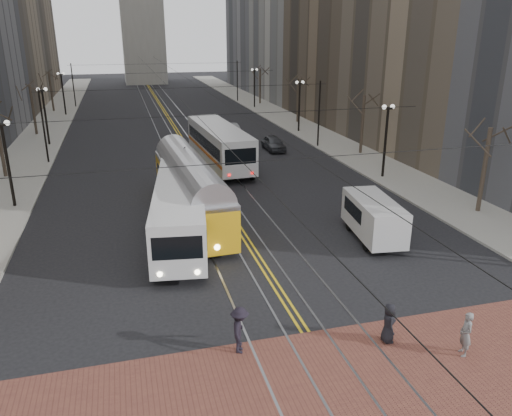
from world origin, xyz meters
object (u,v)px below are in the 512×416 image
pedestrian_b (466,334)px  rear_bus (219,146)px  pedestrian_d (240,330)px  pedestrian_a (389,323)px  cargo_van (373,220)px  sedan_grey (273,143)px  sedan_silver (230,131)px  streetcar (191,194)px  transit_bus (180,211)px

pedestrian_b → rear_bus: bearing=-159.0°
pedestrian_d → pedestrian_a: bearing=-83.3°
cargo_van → sedan_grey: cargo_van is taller
rear_bus → sedan_silver: size_ratio=2.65×
cargo_van → pedestrian_b: 10.83m
rear_bus → sedan_silver: bearing=69.5°
streetcar → sedan_silver: 24.71m
cargo_van → pedestrian_a: size_ratio=3.34×
pedestrian_a → transit_bus: bearing=39.9°
pedestrian_a → pedestrian_b: pedestrian_b is taller
pedestrian_a → pedestrian_b: (2.27, -1.48, 0.06)m
streetcar → pedestrian_d: (-0.28, -14.34, -0.68)m
rear_bus → cargo_van: (5.15, -18.70, -0.54)m
rear_bus → transit_bus: bearing=-112.0°
streetcar → cargo_van: 11.21m
sedan_grey → pedestrian_a: 32.61m
cargo_van → pedestrian_a: bearing=-107.3°
pedestrian_b → pedestrian_d: 8.20m
streetcar → transit_bus: bearing=-112.2°
sedan_grey → sedan_silver: size_ratio=0.85×
streetcar → pedestrian_d: 14.36m
streetcar → cargo_van: (9.45, -6.00, -0.43)m
cargo_van → rear_bus: bearing=112.4°
pedestrian_a → sedan_grey: bearing=3.4°
transit_bus → streetcar: bearing=78.7°
pedestrian_a → sedan_silver: bearing=9.3°
cargo_van → sedan_silver: size_ratio=1.07×
cargo_van → pedestrian_a: cargo_van is taller
rear_bus → pedestrian_a: (1.01, -27.88, -0.91)m
rear_bus → pedestrian_a: bearing=-91.1°
transit_bus → rear_bus: bearing=79.2°
sedan_grey → pedestrian_b: bearing=-95.1°
cargo_van → pedestrian_d: (-9.73, -8.33, -0.25)m
pedestrian_a → pedestrian_d: pedestrian_d is taller
sedan_grey → pedestrian_b: pedestrian_b is taller
sedan_grey → pedestrian_a: bearing=-99.3°
sedan_grey → pedestrian_d: size_ratio=2.31×
cargo_van → sedan_silver: (-1.79, 29.48, -0.36)m
pedestrian_a → pedestrian_b: bearing=-110.3°
pedestrian_d → rear_bus: bearing=5.7°
transit_bus → pedestrian_d: size_ratio=6.96×
sedan_grey → cargo_van: bearing=-92.8°
streetcar → sedan_grey: size_ratio=3.24×
transit_bus → pedestrian_b: bearing=-50.1°
cargo_van → pedestrian_a: 10.08m
pedestrian_b → pedestrian_d: bearing=-91.8°
transit_bus → pedestrian_d: bearing=-78.4°
pedestrian_a → cargo_van: bearing=-11.5°
sedan_silver → pedestrian_d: bearing=-109.3°
transit_bus → pedestrian_a: size_ratio=7.96×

